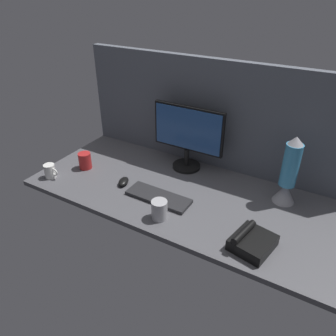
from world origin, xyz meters
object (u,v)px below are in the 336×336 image
at_px(keyboard, 158,197).
at_px(lava_lamp, 288,176).
at_px(mouse, 123,182).
at_px(mug_ceramic_white, 50,171).
at_px(mug_red_plastic, 85,161).
at_px(desk_phone, 252,242).
at_px(mug_steel, 159,210).
at_px(monitor, 188,134).

xyz_separation_m(keyboard, lava_lamp, (0.61, 0.33, 0.15)).
height_order(mouse, lava_lamp, lava_lamp).
xyz_separation_m(mouse, lava_lamp, (0.87, 0.31, 0.15)).
height_order(keyboard, mug_ceramic_white, mug_ceramic_white).
bearing_deg(mug_red_plastic, mug_ceramic_white, -118.83).
bearing_deg(desk_phone, mug_steel, -175.97).
distance_m(monitor, desk_phone, 0.80).
height_order(mouse, mug_red_plastic, mug_red_plastic).
xyz_separation_m(monitor, mug_steel, (0.11, -0.53, -0.18)).
height_order(lava_lamp, desk_phone, lava_lamp).
bearing_deg(desk_phone, monitor, 139.74).
bearing_deg(mug_steel, lava_lamp, 41.90).
bearing_deg(mouse, keyboard, -21.96).
relative_size(monitor, desk_phone, 2.10).
height_order(keyboard, mug_steel, mug_steel).
bearing_deg(mug_ceramic_white, monitor, 38.71).
distance_m(monitor, lava_lamp, 0.64).
height_order(mug_ceramic_white, lava_lamp, lava_lamp).
xyz_separation_m(monitor, mug_red_plastic, (-0.56, -0.34, -0.18)).
bearing_deg(monitor, mug_ceramic_white, -141.29).
bearing_deg(mug_ceramic_white, lava_lamp, 19.88).
xyz_separation_m(keyboard, mug_steel, (0.09, -0.14, 0.04)).
height_order(monitor, keyboard, monitor).
bearing_deg(mug_red_plastic, lava_lamp, 13.03).
relative_size(mug_steel, desk_phone, 0.47).
distance_m(mouse, lava_lamp, 0.93).
xyz_separation_m(mouse, desk_phone, (0.82, -0.13, 0.01)).
relative_size(monitor, mug_ceramic_white, 4.70).
relative_size(mug_red_plastic, lava_lamp, 0.27).
xyz_separation_m(mug_ceramic_white, mug_red_plastic, (0.11, 0.19, 0.01)).
distance_m(mug_steel, mug_red_plastic, 0.70).
xyz_separation_m(lava_lamp, desk_phone, (-0.04, -0.43, -0.13)).
distance_m(lava_lamp, desk_phone, 0.46).
bearing_deg(mouse, mug_steel, -42.48).
bearing_deg(keyboard, mug_red_plastic, 175.83).
height_order(mug_ceramic_white, mug_red_plastic, mug_red_plastic).
relative_size(keyboard, mug_ceramic_white, 3.77).
bearing_deg(mug_steel, monitor, 101.82).
bearing_deg(keyboard, lava_lamp, 28.91).
bearing_deg(mug_red_plastic, desk_phone, -7.80).
bearing_deg(monitor, lava_lamp, -5.87).
bearing_deg(mug_steel, desk_phone, 4.03).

